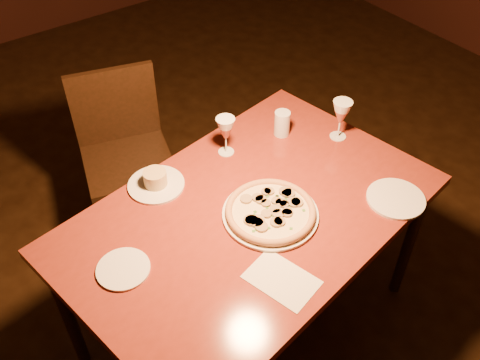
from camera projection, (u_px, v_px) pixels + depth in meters
floor at (266, 342)px, 2.45m from camera, size 7.00×7.00×0.00m
dining_table at (250, 223)px, 2.06m from camera, size 1.55×1.13×0.76m
chair_far at (125, 149)px, 2.69m from camera, size 0.53×0.53×0.88m
pizza_plate at (270, 212)px, 1.98m from camera, size 0.36×0.36×0.04m
ramekin_saucer at (156, 181)px, 2.10m from camera, size 0.22×0.22×0.07m
wine_glass_far at (226, 136)px, 2.21m from camera, size 0.08×0.08×0.18m
wine_glass_right at (340, 120)px, 2.28m from camera, size 0.08×0.08×0.18m
water_tumbler at (282, 123)px, 2.32m from camera, size 0.07×0.07×0.11m
side_plate_left at (123, 269)px, 1.81m from camera, size 0.18×0.18×0.01m
side_plate_near at (396, 199)px, 2.06m from camera, size 0.22×0.22×0.01m
menu_card at (282, 279)px, 1.78m from camera, size 0.21×0.26×0.00m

